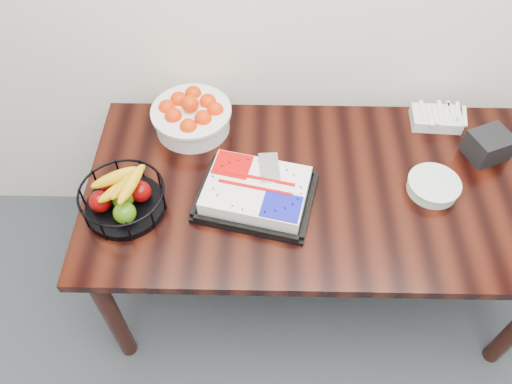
{
  "coord_description": "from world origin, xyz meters",
  "views": [
    {
      "loc": [
        -0.23,
        0.79,
        2.23
      ],
      "look_at": [
        -0.25,
        1.9,
        0.83
      ],
      "focal_mm": 35.0,
      "sensor_mm": 36.0,
      "label": 1
    }
  ],
  "objects_px": {
    "table": "(319,199)",
    "napkin_box": "(488,145)",
    "fruit_basket": "(123,197)",
    "tangerine_bowl": "(191,112)",
    "plate_stack": "(433,186)",
    "cake_tray": "(256,192)"
  },
  "relations": [
    {
      "from": "napkin_box",
      "to": "fruit_basket",
      "type": "bearing_deg",
      "value": -167.96
    },
    {
      "from": "table",
      "to": "tangerine_bowl",
      "type": "bearing_deg",
      "value": 149.88
    },
    {
      "from": "table",
      "to": "plate_stack",
      "type": "distance_m",
      "value": 0.43
    },
    {
      "from": "cake_tray",
      "to": "napkin_box",
      "type": "height_order",
      "value": "napkin_box"
    },
    {
      "from": "cake_tray",
      "to": "napkin_box",
      "type": "distance_m",
      "value": 0.94
    },
    {
      "from": "napkin_box",
      "to": "table",
      "type": "bearing_deg",
      "value": -165.63
    },
    {
      "from": "fruit_basket",
      "to": "plate_stack",
      "type": "bearing_deg",
      "value": 5.43
    },
    {
      "from": "napkin_box",
      "to": "tangerine_bowl",
      "type": "bearing_deg",
      "value": 173.66
    },
    {
      "from": "tangerine_bowl",
      "to": "napkin_box",
      "type": "height_order",
      "value": "tangerine_bowl"
    },
    {
      "from": "cake_tray",
      "to": "fruit_basket",
      "type": "height_order",
      "value": "fruit_basket"
    },
    {
      "from": "napkin_box",
      "to": "plate_stack",
      "type": "bearing_deg",
      "value": -142.69
    },
    {
      "from": "tangerine_bowl",
      "to": "plate_stack",
      "type": "xyz_separation_m",
      "value": [
        0.94,
        -0.32,
        -0.07
      ]
    },
    {
      "from": "table",
      "to": "plate_stack",
      "type": "height_order",
      "value": "plate_stack"
    },
    {
      "from": "fruit_basket",
      "to": "napkin_box",
      "type": "bearing_deg",
      "value": 12.04
    },
    {
      "from": "fruit_basket",
      "to": "napkin_box",
      "type": "xyz_separation_m",
      "value": [
        1.39,
        0.3,
        -0.01
      ]
    },
    {
      "from": "table",
      "to": "cake_tray",
      "type": "bearing_deg",
      "value": -163.86
    },
    {
      "from": "plate_stack",
      "to": "napkin_box",
      "type": "distance_m",
      "value": 0.31
    },
    {
      "from": "table",
      "to": "napkin_box",
      "type": "bearing_deg",
      "value": 14.37
    },
    {
      "from": "table",
      "to": "tangerine_bowl",
      "type": "distance_m",
      "value": 0.63
    },
    {
      "from": "fruit_basket",
      "to": "napkin_box",
      "type": "height_order",
      "value": "fruit_basket"
    },
    {
      "from": "fruit_basket",
      "to": "plate_stack",
      "type": "height_order",
      "value": "fruit_basket"
    },
    {
      "from": "tangerine_bowl",
      "to": "plate_stack",
      "type": "height_order",
      "value": "tangerine_bowl"
    }
  ]
}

